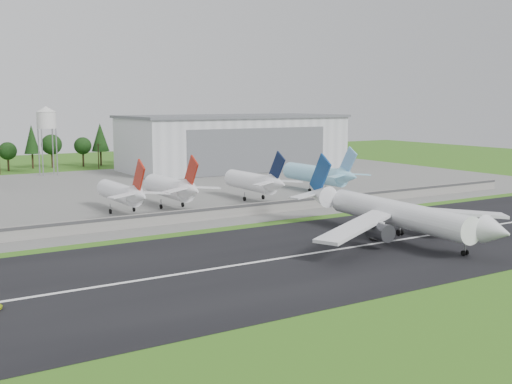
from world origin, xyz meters
TOP-DOWN VIEW (x-y plane):
  - ground at (0.00, 0.00)m, footprint 600.00×600.00m
  - runway at (0.00, 10.00)m, footprint 320.00×60.00m
  - runway_centerline at (0.00, 10.00)m, footprint 220.00×1.00m
  - apron at (0.00, 120.00)m, footprint 320.00×150.00m
  - blast_fence at (0.00, 54.99)m, footprint 240.00×0.61m
  - hangar_east at (75.00, 164.92)m, footprint 102.00×47.00m
  - water_tower at (-5.00, 185.00)m, footprint 8.40×8.40m
  - utility_poles at (0.00, 200.00)m, footprint 230.00×3.00m
  - treeline at (0.00, 215.00)m, footprint 320.00×16.00m
  - main_airliner at (28.00, 9.56)m, footprint 57.11×59.26m
  - parked_jet_red_a at (-11.87, 76.52)m, footprint 7.36×31.29m
  - parked_jet_red_b at (3.50, 76.58)m, footprint 7.36×31.29m
  - parked_jet_navy at (32.07, 76.56)m, footprint 7.36×31.29m
  - parked_jet_skyblue at (61.51, 81.59)m, footprint 7.36×37.29m

SIDE VIEW (x-z plane):
  - ground at x=0.00m, z-range 0.00..0.00m
  - utility_poles at x=0.00m, z-range -6.00..6.00m
  - treeline at x=0.00m, z-range -11.00..11.00m
  - runway at x=0.00m, z-range 0.00..0.10m
  - apron at x=0.00m, z-range 0.00..0.10m
  - runway_centerline at x=0.00m, z-range 0.10..0.12m
  - blast_fence at x=0.00m, z-range 0.06..3.56m
  - main_airliner at x=28.00m, z-range -4.19..13.98m
  - parked_jet_red_a at x=-11.87m, z-range -2.27..14.17m
  - parked_jet_navy at x=32.07m, z-range -2.16..14.54m
  - parked_jet_red_b at x=3.50m, z-range -2.12..14.67m
  - parked_jet_skyblue at x=61.51m, z-range -2.13..14.74m
  - hangar_east at x=75.00m, z-range 0.03..25.23m
  - water_tower at x=-5.00m, z-range 9.85..39.25m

